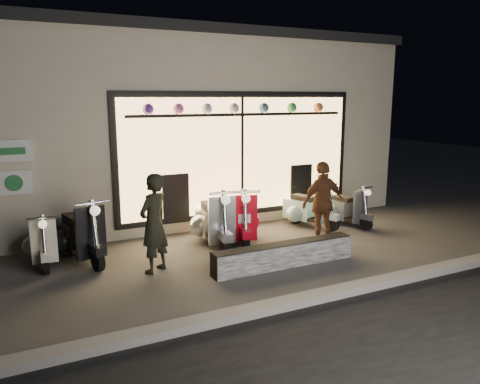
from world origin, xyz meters
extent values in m
plane|color=#383533|center=(0.00, 0.00, 0.00)|extent=(40.00, 40.00, 0.00)
cube|color=slate|center=(0.00, -2.00, 0.06)|extent=(40.00, 0.25, 0.12)
cube|color=beige|center=(0.00, 5.00, 2.00)|extent=(10.00, 6.00, 4.00)
cube|color=black|center=(0.00, 5.00, 4.10)|extent=(10.20, 6.20, 0.20)
cube|color=black|center=(0.80, 1.98, 1.55)|extent=(5.45, 0.06, 2.65)
cube|color=#FFBF6B|center=(0.80, 1.94, 1.55)|extent=(5.20, 0.04, 2.40)
cube|color=black|center=(0.80, 1.90, 2.40)|extent=(4.90, 0.06, 0.06)
cube|color=white|center=(-3.60, 1.96, 1.85)|extent=(0.65, 0.04, 0.38)
cube|color=white|center=(-3.60, 1.96, 1.30)|extent=(0.55, 0.04, 0.42)
cube|color=black|center=(0.29, -0.65, 0.20)|extent=(2.53, 0.28, 0.40)
cylinder|color=black|center=(-0.36, 0.23, 0.18)|extent=(0.15, 0.38, 0.37)
cylinder|color=black|center=(-0.22, 1.30, 0.18)|extent=(0.17, 0.38, 0.37)
cube|color=#B1B1B6|center=(-0.33, 0.45, 0.60)|extent=(0.50, 0.14, 0.88)
cube|color=#B1B1B6|center=(-0.24, 1.19, 0.41)|extent=(0.54, 0.80, 0.49)
cube|color=black|center=(-0.25, 1.08, 0.71)|extent=(0.38, 0.64, 0.13)
sphere|color=#FFF2CC|center=(-0.36, 0.22, 1.02)|extent=(0.18, 0.18, 0.16)
cylinder|color=black|center=(0.05, 0.26, 0.18)|extent=(0.21, 0.37, 0.36)
cylinder|color=black|center=(0.38, 1.26, 0.18)|extent=(0.23, 0.38, 0.36)
cube|color=red|center=(0.12, 0.47, 0.59)|extent=(0.48, 0.22, 0.86)
cube|color=red|center=(0.34, 1.16, 0.40)|extent=(0.65, 0.84, 0.48)
cube|color=black|center=(0.31, 1.06, 0.69)|extent=(0.46, 0.65, 0.13)
sphere|color=#FFF2CC|center=(0.05, 0.25, 1.00)|extent=(0.20, 0.20, 0.16)
cylinder|color=black|center=(-2.50, 0.50, 0.18)|extent=(0.19, 0.37, 0.36)
cylinder|color=black|center=(-2.74, 1.52, 0.18)|extent=(0.21, 0.38, 0.36)
cube|color=black|center=(-2.55, 0.71, 0.59)|extent=(0.49, 0.18, 0.87)
cube|color=black|center=(-2.72, 1.42, 0.40)|extent=(0.60, 0.82, 0.49)
cube|color=black|center=(-2.70, 1.32, 0.70)|extent=(0.42, 0.64, 0.13)
sphere|color=#FFF2CC|center=(-2.50, 0.48, 1.00)|extent=(0.19, 0.19, 0.16)
cylinder|color=black|center=(-3.26, 0.72, 0.15)|extent=(0.10, 0.30, 0.29)
cylinder|color=black|center=(-3.23, 1.58, 0.15)|extent=(0.11, 0.30, 0.29)
cube|color=beige|center=(-3.26, 0.90, 0.48)|extent=(0.40, 0.07, 0.71)
cube|color=beige|center=(-3.23, 1.50, 0.33)|extent=(0.38, 0.62, 0.40)
cube|color=black|center=(-3.24, 1.41, 0.57)|extent=(0.26, 0.49, 0.10)
sphere|color=#FFF2CC|center=(-3.26, 0.71, 0.82)|extent=(0.13, 0.13, 0.13)
cylinder|color=black|center=(2.28, 0.68, 0.16)|extent=(0.20, 0.33, 0.31)
cylinder|color=black|center=(1.95, 1.54, 0.16)|extent=(0.22, 0.33, 0.31)
cube|color=#8DBFC8|center=(2.21, 0.86, 0.52)|extent=(0.42, 0.21, 0.76)
cube|color=#8DBFC8|center=(1.98, 1.45, 0.35)|extent=(0.59, 0.74, 0.42)
cube|color=black|center=(2.02, 1.37, 0.61)|extent=(0.43, 0.57, 0.11)
sphere|color=#FFF2CC|center=(2.29, 0.67, 0.88)|extent=(0.18, 0.18, 0.14)
cylinder|color=black|center=(2.98, 0.44, 0.14)|extent=(0.13, 0.30, 0.29)
cylinder|color=black|center=(2.84, 1.28, 0.14)|extent=(0.15, 0.30, 0.29)
cube|color=#515258|center=(2.95, 0.61, 0.48)|extent=(0.40, 0.12, 0.70)
cube|color=#515258|center=(2.86, 1.20, 0.32)|extent=(0.45, 0.65, 0.39)
cube|color=black|center=(2.87, 1.11, 0.56)|extent=(0.31, 0.51, 0.10)
sphere|color=#FFF2CC|center=(2.98, 0.43, 0.81)|extent=(0.15, 0.15, 0.13)
imported|color=black|center=(-1.68, 0.07, 0.80)|extent=(0.70, 0.65, 1.60)
imported|color=brown|center=(1.61, 0.12, 0.79)|extent=(0.95, 0.43, 1.59)
camera|label=1|loc=(-3.61, -6.92, 2.75)|focal=35.00mm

